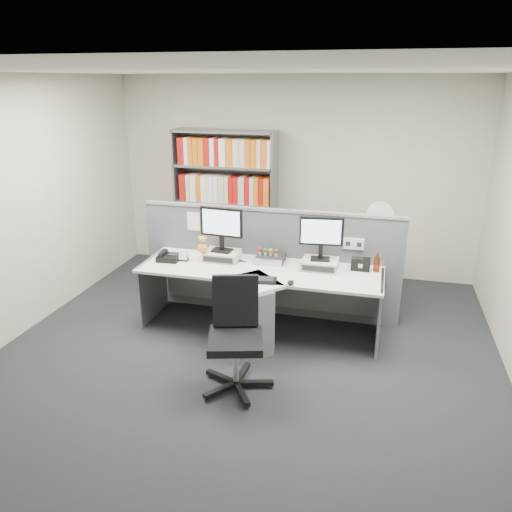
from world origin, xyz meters
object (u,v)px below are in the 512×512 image
(desk, at_px, (255,299))
(office_chair, at_px, (236,331))
(keyboard, at_px, (254,280))
(desktop_pc, at_px, (271,258))
(desk_calendar, at_px, (184,256))
(desk_fan, at_px, (380,218))
(monitor_right, at_px, (321,235))
(speaker, at_px, (361,264))
(desk_phone, at_px, (168,257))
(shelving_unit, at_px, (226,205))
(monitor_left, at_px, (221,226))
(cola_bottle, at_px, (377,264))
(filing_cabinet, at_px, (375,272))
(mouse, at_px, (291,283))

(desk, relative_size, office_chair, 2.62)
(keyboard, relative_size, office_chair, 0.47)
(desktop_pc, height_order, desk_calendar, desk_calendar)
(desktop_pc, height_order, desk_fan, desk_fan)
(monitor_right, height_order, speaker, monitor_right)
(keyboard, distance_m, desk_fan, 1.95)
(speaker, bearing_deg, desk_fan, 80.79)
(monitor_right, distance_m, desk_calendar, 1.55)
(desk_phone, relative_size, speaker, 1.26)
(desk, height_order, desk_fan, desk_fan)
(speaker, distance_m, shelving_unit, 2.41)
(desk_calendar, bearing_deg, speaker, 6.03)
(monitor_left, distance_m, desktop_pc, 0.66)
(desk, height_order, monitor_right, monitor_right)
(monitor_left, relative_size, desk_fan, 0.89)
(desk_phone, bearing_deg, desk_calendar, 10.04)
(cola_bottle, relative_size, filing_cabinet, 0.31)
(monitor_right, relative_size, shelving_unit, 0.23)
(desk, xyz_separation_m, mouse, (0.40, -0.13, 0.28))
(cola_bottle, bearing_deg, desk_fan, 90.56)
(monitor_left, xyz_separation_m, speaker, (1.52, 0.06, -0.33))
(monitor_left, height_order, office_chair, monitor_left)
(desk_phone, height_order, cola_bottle, cola_bottle)
(monitor_right, xyz_separation_m, office_chair, (-0.57, -1.24, -0.57))
(desktop_pc, xyz_separation_m, mouse, (0.33, -0.58, -0.02))
(desk_phone, distance_m, shelving_unit, 1.66)
(filing_cabinet, xyz_separation_m, desk_fan, (-0.00, -0.00, 0.70))
(desk_phone, distance_m, speaker, 2.11)
(desk_calendar, relative_size, shelving_unit, 0.06)
(desk_fan, bearing_deg, monitor_right, -119.64)
(cola_bottle, bearing_deg, filing_cabinet, 90.56)
(mouse, distance_m, office_chair, 0.84)
(monitor_right, xyz_separation_m, desktop_pc, (-0.55, 0.07, -0.34))
(desk_phone, height_order, office_chair, office_chair)
(mouse, bearing_deg, monitor_right, 66.53)
(filing_cabinet, bearing_deg, office_chair, -117.08)
(desk_calendar, xyz_separation_m, filing_cabinet, (2.08, 1.16, -0.42))
(monitor_left, bearing_deg, office_chair, -66.99)
(monitor_right, distance_m, desktop_pc, 0.65)
(desk_calendar, height_order, speaker, speaker)
(monitor_right, distance_m, filing_cabinet, 1.39)
(desktop_pc, distance_m, mouse, 0.67)
(cola_bottle, bearing_deg, monitor_left, -177.85)
(desk_phone, distance_m, cola_bottle, 2.28)
(cola_bottle, distance_m, desk_fan, 0.98)
(desk_calendar, distance_m, office_chair, 1.46)
(desktop_pc, height_order, speaker, speaker)
(monitor_left, relative_size, cola_bottle, 2.32)
(desktop_pc, distance_m, keyboard, 0.58)
(keyboard, distance_m, desk_calendar, 0.98)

